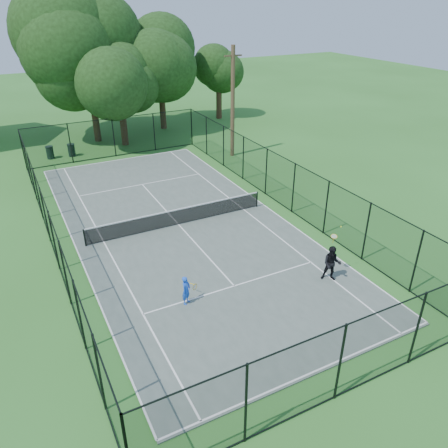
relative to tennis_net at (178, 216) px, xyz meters
name	(u,v)px	position (x,y,z in m)	size (l,w,h in m)	color
ground	(179,226)	(0.00, 0.00, -0.58)	(120.00, 120.00, 0.00)	#2C6422
tennis_court	(179,225)	(0.00, 0.00, -0.55)	(11.00, 24.00, 0.06)	#4D5B52
tennis_net	(178,216)	(0.00, 0.00, 0.00)	(10.08, 0.08, 0.95)	black
fence	(177,201)	(0.00, 0.00, 0.92)	(13.10, 26.10, 3.00)	black
tree_near_left	(87,61)	(-0.28, 17.73, 5.95)	(8.13, 8.13, 10.60)	#332114
tree_near_mid	(119,82)	(1.51, 15.58, 4.53)	(6.34, 6.34, 8.29)	#332114
tree_near_right	(160,66)	(6.15, 18.88, 5.04)	(6.41, 6.41, 8.84)	#332114
tree_far_right	(219,80)	(12.49, 19.83, 3.20)	(4.62, 4.62, 6.11)	#332114
trash_bin_left	(50,152)	(-4.61, 14.78, -0.09)	(0.58, 0.58, 0.97)	black
trash_bin_right	(71,150)	(-3.03, 14.60, -0.09)	(0.58, 0.58, 0.97)	black
utility_pole	(233,102)	(8.19, 9.00, 3.54)	(1.40, 0.30, 8.11)	#4C3823
player_blue	(186,290)	(-2.28, -6.51, 0.11)	(0.86, 0.52, 1.26)	blue
player_black	(332,264)	(4.00, -7.90, 0.31)	(1.09, 0.99, 2.40)	black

